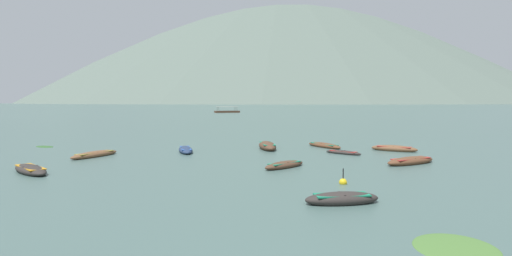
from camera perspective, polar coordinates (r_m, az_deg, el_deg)
The scene contains 18 objects.
ground_plane at distance 1506.02m, azimuth -5.27°, elevation 3.75°, with size 6000.00×6000.00×0.00m, color #425B56.
mountain_1 at distance 1750.14m, azimuth -26.14°, elevation 7.91°, with size 843.92×843.92×275.79m, color slate.
mountain_2 at distance 1456.51m, azimuth 3.93°, elevation 13.65°, with size 1711.32×1711.32×501.21m, color #56665B.
mountain_3 at distance 1689.09m, azimuth 23.37°, elevation 9.08°, with size 1172.31×1172.31×330.69m, color slate.
rowboat_0 at distance 24.59m, azimuth 4.27°, elevation -5.53°, with size 3.27×2.85×0.52m.
rowboat_2 at distance 16.47m, azimuth 12.68°, elevation -10.26°, with size 3.22×1.25×0.59m.
rowboat_3 at distance 31.65m, azimuth 12.87°, elevation -3.58°, with size 2.69×2.75×0.36m.
rowboat_4 at distance 34.26m, azimuth 1.70°, elevation -2.69°, with size 1.52×4.57×0.80m.
rowboat_5 at distance 32.61m, azimuth -10.45°, elevation -3.23°, with size 1.75×4.19×0.55m.
rowboat_6 at distance 35.97m, azimuth 10.13°, elevation -2.58°, with size 2.77×4.43×0.51m.
rowboat_7 at distance 34.79m, azimuth 19.88°, elevation -2.92°, with size 3.74×3.16×0.62m.
rowboat_8 at distance 27.99m, azimuth 22.07°, elevation -4.59°, with size 4.40×2.80×0.62m.
rowboat_9 at distance 26.42m, azimuth -30.58°, elevation -5.37°, with size 3.64×3.91×0.57m.
rowboat_10 at distance 31.80m, azimuth -22.91°, elevation -3.66°, with size 3.07×4.24×0.54m.
ferry_0 at distance 148.66m, azimuth -4.33°, elevation 2.47°, with size 10.05×5.69×2.54m.
mooring_buoy at distance 20.23m, azimuth 12.85°, elevation -7.87°, with size 0.41×0.41×0.92m.
weed_patch_1 at distance 40.83m, azimuth -28.96°, elevation -2.47°, with size 2.25×1.15×0.14m, color #2D5628.
weed_patch_3 at distance 12.86m, azimuth 27.60°, elevation -15.57°, with size 2.51×2.31×0.14m, color #477033.
Camera 1 is at (-0.71, -6.01, 4.19)m, focal length 26.84 mm.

